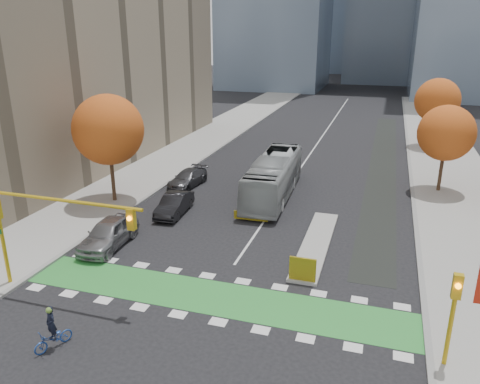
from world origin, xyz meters
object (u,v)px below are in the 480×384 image
Objects in this scene: hazard_board at (303,269)px; tree_east_near at (446,133)px; traffic_signal_west at (41,218)px; tree_east_far at (437,101)px; parked_car_a at (108,233)px; cyclist at (53,335)px; bus at (274,177)px; parked_car_c at (188,178)px; parked_car_b at (174,204)px; traffic_signal_east at (454,307)px; tree_west at (108,130)px.

tree_east_near is at bearing 65.80° from hazard_board.
hazard_board is 0.16× the size of traffic_signal_west.
parked_car_a is at bearing -121.92° from tree_east_far.
cyclist is 21.48m from bus.
tree_east_far is at bearing 55.89° from bus.
hazard_board is 0.72× the size of cyclist.
parked_car_b is at bearing -68.43° from parked_car_c.
traffic_signal_east is 0.88× the size of parked_car_c.
tree_east_near is at bearing 26.54° from parked_car_b.
cyclist is at bearing -166.65° from traffic_signal_east.
parked_car_a reaches higher than hazard_board.
traffic_signal_east reaches higher than bus.
tree_west is 9.34m from parked_car_a.
tree_east_near reaches higher than traffic_signal_west.
traffic_signal_east is (18.43, 0.00, -1.30)m from traffic_signal_west.
tree_west is 1.08× the size of tree_east_far.
parked_car_c is at bearing 87.58° from parked_car_a.
bus reaches higher than parked_car_c.
tree_east_far is 1.65× the size of parked_car_c.
cyclist is at bearing -66.29° from tree_west.
parked_car_a is 12.23m from parked_car_c.
tree_west is at bearing 166.11° from parked_car_b.
traffic_signal_west is at bearing -82.68° from parked_car_c.
cyclist is 0.42× the size of parked_car_c.
hazard_board is 0.31× the size of parked_car_b.
tree_east_far is at bearing 46.70° from tree_west.
hazard_board is 13.23m from traffic_signal_west.
tree_east_near is at bearing 22.62° from tree_west.
bus is (-13.12, -21.14, -3.61)m from tree_east_far.
tree_east_far is 0.65× the size of bus.
hazard_board is at bearing -6.67° from parked_car_a.
traffic_signal_east is (6.50, -4.71, 1.93)m from hazard_board.
bus is at bearing -121.84° from tree_east_far.
hazard_board is 17.81m from parked_car_c.
parked_car_c is at bearing 100.89° from parked_car_b.
bus is 2.63× the size of parked_car_b.
tree_east_near is at bearing 48.48° from traffic_signal_west.
cyclist is at bearing -136.78° from hazard_board.
traffic_signal_east is at bearing -36.96° from parked_car_c.
tree_west is at bearing -159.13° from bus.
tree_east_far is (24.50, 26.00, -0.38)m from tree_west.
parked_car_a reaches higher than parked_car_b.
traffic_signal_west is 18.48m from traffic_signal_east.
hazard_board is at bearing -25.99° from tree_west.
bus is (11.38, 4.86, -3.99)m from tree_west.
tree_east_far is at bearing 90.31° from cyclist.
hazard_board is at bearing -40.39° from parked_car_c.
tree_east_near is at bearing -91.79° from tree_east_far.
parked_car_b is (-10.50, 6.85, -0.07)m from hazard_board.
cyclist is (-17.40, -42.16, -4.59)m from tree_east_far.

